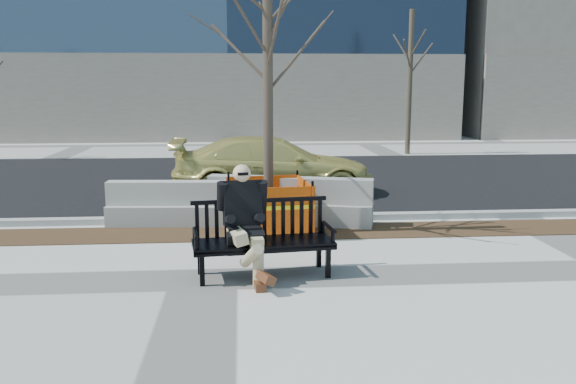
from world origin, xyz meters
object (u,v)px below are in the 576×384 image
at_px(seated_man, 244,276).
at_px(sedan, 273,195).
at_px(jersey_barrier_right, 290,223).
at_px(jersey_barrier_left, 187,225).
at_px(tree_fence, 269,234).
at_px(bench, 263,276).

xyz_separation_m(seated_man, sedan, (0.75, 6.31, 0.00)).
bearing_deg(seated_man, jersey_barrier_right, 67.17).
xyz_separation_m(jersey_barrier_left, jersey_barrier_right, (2.00, -0.03, 0.00)).
relative_size(seated_man, tree_fence, 0.31).
bearing_deg(sedan, seated_man, 171.77).
relative_size(jersey_barrier_left, jersey_barrier_right, 0.94).
relative_size(bench, jersey_barrier_left, 0.67).
xyz_separation_m(seated_man, jersey_barrier_right, (0.91, 3.21, 0.00)).
xyz_separation_m(seated_man, tree_fence, (0.47, 2.41, 0.00)).
height_order(sedan, jersey_barrier_right, sedan).
relative_size(sedan, jersey_barrier_right, 1.52).
relative_size(bench, tree_fence, 0.38).
xyz_separation_m(sedan, jersey_barrier_left, (-1.83, -3.07, 0.00)).
distance_m(bench, jersey_barrier_left, 3.53).
height_order(seated_man, tree_fence, tree_fence).
relative_size(seated_man, sedan, 0.33).
relative_size(seated_man, jersey_barrier_right, 0.50).
xyz_separation_m(bench, jersey_barrier_right, (0.64, 3.23, 0.00)).
height_order(bench, sedan, sedan).
distance_m(tree_fence, sedan, 3.91).
height_order(sedan, jersey_barrier_left, sedan).
distance_m(seated_man, jersey_barrier_left, 3.42).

